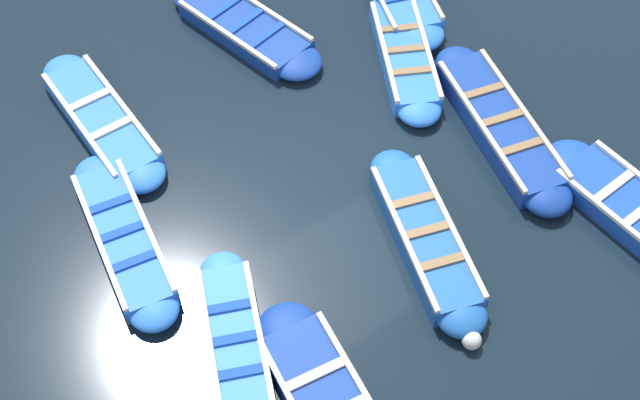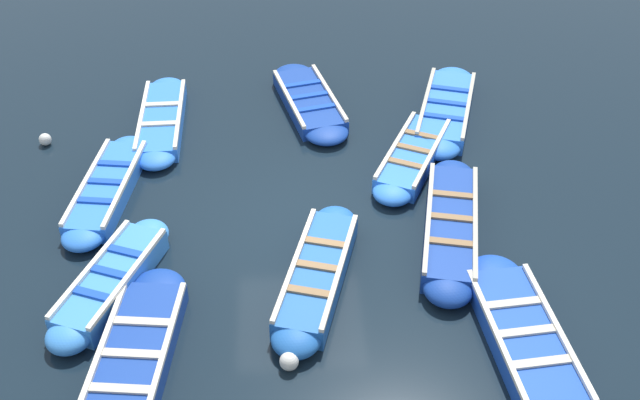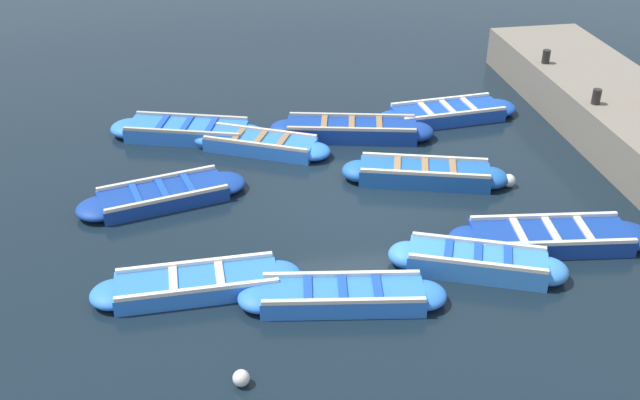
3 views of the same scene
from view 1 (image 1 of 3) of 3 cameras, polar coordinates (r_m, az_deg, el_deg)
The scene contains 10 objects.
ground_plane at distance 14.28m, azimuth 2.22°, elevation 0.75°, with size 120.00×120.00×0.00m, color black.
boat_near_quay at distance 15.42m, azimuth -13.79°, elevation 4.98°, with size 3.59×0.93×0.37m.
boat_far_corner at distance 14.61m, azimuth 19.80°, elevation -0.99°, with size 3.76×1.27×0.39m.
boat_outer_right at distance 16.08m, azimuth 5.43°, elevation 9.16°, with size 3.33×2.14×0.39m.
boat_bow_out at distance 16.61m, azimuth -4.79°, elevation 10.93°, with size 3.61×1.73×0.36m.
boat_end_of_row at distance 13.58m, azimuth 6.77°, elevation -2.41°, with size 3.61×1.70×0.44m.
boat_inner_gap at distance 15.15m, azimuth 11.45°, elevation 4.66°, with size 4.00×1.62×0.45m.
boat_broadside at distance 13.84m, azimuth -12.43°, elevation -2.40°, with size 3.55×1.24×0.39m.
boat_mid_row at distance 12.62m, azimuth -5.41°, elevation -9.25°, with size 3.18×1.81×0.45m.
buoy_orange_near at distance 12.85m, azimuth 9.68°, elevation -8.83°, with size 0.29×0.29×0.29m, color silver.
Camera 1 is at (6.84, -5.21, 11.40)m, focal length 50.00 mm.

